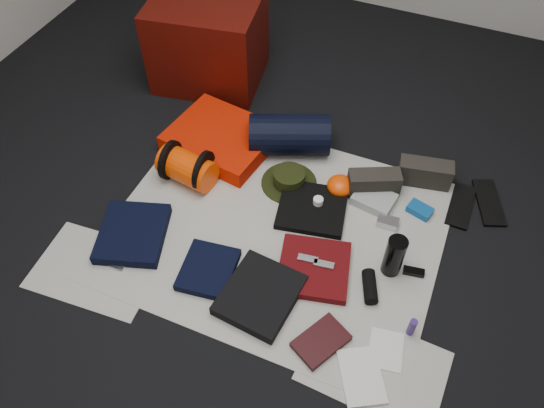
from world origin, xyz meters
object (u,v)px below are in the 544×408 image
at_px(sleeping_pad, 221,138).
at_px(compact_camera, 388,222).
at_px(navy_duffel, 289,135).
at_px(stuff_sack, 187,168).
at_px(water_bottle, 394,256).
at_px(red_cabinet, 208,41).
at_px(paperback_book, 321,341).

relative_size(sleeping_pad, compact_camera, 5.25).
distance_m(sleeping_pad, compact_camera, 1.05).
bearing_deg(navy_duffel, sleeping_pad, 174.59).
height_order(navy_duffel, compact_camera, navy_duffel).
xyz_separation_m(sleeping_pad, navy_duffel, (0.37, 0.11, 0.06)).
bearing_deg(stuff_sack, sleeping_pad, 81.45).
bearing_deg(navy_duffel, stuff_sack, -156.99).
distance_m(water_bottle, compact_camera, 0.28).
xyz_separation_m(stuff_sack, navy_duffel, (0.42, 0.42, 0.03)).
bearing_deg(compact_camera, red_cabinet, 149.94).
bearing_deg(navy_duffel, water_bottle, -59.34).
bearing_deg(compact_camera, stuff_sack, -175.60).
bearing_deg(water_bottle, sleeping_pad, 157.93).
bearing_deg(sleeping_pad, paperback_book, -44.92).
relative_size(red_cabinet, compact_camera, 6.07).
distance_m(navy_duffel, water_bottle, 0.93).
distance_m(navy_duffel, paperback_book, 1.18).
bearing_deg(sleeping_pad, water_bottle, -22.07).
relative_size(water_bottle, compact_camera, 2.17).
bearing_deg(stuff_sack, water_bottle, -7.00).
xyz_separation_m(navy_duffel, compact_camera, (0.66, -0.31, -0.09)).
bearing_deg(stuff_sack, red_cabinet, 109.01).
xyz_separation_m(water_bottle, paperback_book, (-0.18, -0.48, -0.10)).
distance_m(red_cabinet, sleeping_pad, 0.68).
relative_size(stuff_sack, paperback_book, 1.30).
height_order(sleeping_pad, water_bottle, water_bottle).
bearing_deg(red_cabinet, water_bottle, -44.00).
distance_m(red_cabinet, paperback_book, 1.96).
distance_m(water_bottle, paperback_book, 0.52).
bearing_deg(sleeping_pad, stuff_sack, -98.55).
bearing_deg(stuff_sack, compact_camera, 5.92).
bearing_deg(paperback_book, water_bottle, 97.79).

